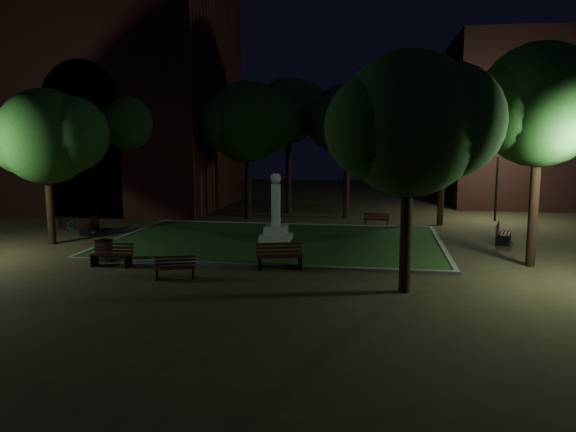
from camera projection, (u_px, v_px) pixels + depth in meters
name	position (u px, v px, depth m)	size (l,w,h in m)	color
ground	(268.00, 251.00, 24.54)	(80.00, 80.00, 0.00)	#42321F
lawn	(276.00, 241.00, 26.49)	(15.00, 10.00, 0.08)	#294B1C
lawn_kerb	(276.00, 241.00, 26.49)	(15.40, 10.40, 0.12)	slate
monument	(276.00, 222.00, 26.36)	(1.40, 1.40, 3.20)	#AEA7A1
building_main	(84.00, 101.00, 39.43)	(20.00, 12.00, 15.00)	#4E201C
building_far	(565.00, 122.00, 40.46)	(16.00, 10.00, 12.00)	#4E201C
tree_west	(48.00, 136.00, 25.35)	(5.31, 4.33, 7.12)	black
tree_north_wl	(249.00, 122.00, 33.10)	(5.87, 4.80, 8.20)	black
tree_north_er	(349.00, 120.00, 33.50)	(5.27, 4.30, 8.06)	black
tree_ne	(444.00, 143.00, 30.86)	(4.64, 3.79, 6.51)	black
tree_east	(543.00, 105.00, 20.74)	(5.65, 4.61, 8.43)	black
tree_se	(412.00, 124.00, 17.28)	(5.56, 4.54, 7.61)	black
tree_nw	(142.00, 124.00, 34.81)	(5.91, 4.82, 8.12)	black
tree_far_north	(290.00, 111.00, 35.61)	(5.08, 4.15, 8.65)	black
lamppost_nw	(116.00, 169.00, 34.77)	(1.18, 0.28, 4.19)	black
lamppost_ne	(497.00, 167.00, 32.69)	(1.18, 0.28, 4.59)	black
bench_near_left	(175.00, 268.00, 19.71)	(1.50, 0.90, 0.78)	black
bench_near_right	(280.00, 257.00, 21.18)	(1.85, 1.09, 0.96)	black
bench_west_near	(112.00, 255.00, 21.61)	(1.60, 0.60, 0.87)	black
bench_left_side	(91.00, 226.00, 28.69)	(0.92, 1.76, 0.92)	black
bench_right_side	(502.00, 234.00, 26.22)	(1.04, 1.84, 0.95)	black
bench_far_side	(376.00, 220.00, 30.97)	(1.41, 0.59, 0.76)	black
trash_bin	(104.00, 250.00, 22.45)	(0.62, 0.62, 0.87)	black
bicycle	(64.00, 222.00, 30.12)	(0.53, 1.51, 0.79)	black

